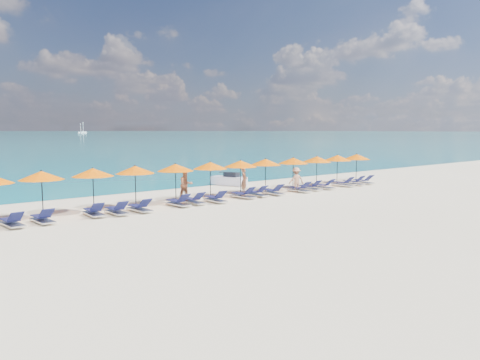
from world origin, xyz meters
TOP-DOWN VIEW (x-y plane):
  - ground at (0.00, 0.00)m, footprint 1400.00×1400.00m
  - sailboat_near at (169.24, 473.05)m, footprint 6.61×2.20m
  - sailboat_far at (169.75, 482.05)m, footprint 5.76×1.92m
  - jetski at (4.08, 9.26)m, footprint 1.76×2.87m
  - beachgoer_a at (2.17, 5.22)m, footprint 0.73×0.68m
  - beachgoer_b at (-2.40, 5.11)m, footprint 0.94×0.61m
  - beachgoer_c at (5.18, 3.43)m, footprint 1.16×0.78m
  - umbrella_1 at (-10.70, 4.57)m, footprint 2.10×2.10m
  - umbrella_2 at (-8.23, 4.59)m, footprint 2.10×2.10m
  - umbrella_3 at (-5.88, 4.64)m, footprint 2.10×2.10m
  - umbrella_4 at (-3.46, 4.51)m, footprint 2.10×2.10m
  - umbrella_5 at (-1.09, 4.46)m, footprint 2.10×2.10m
  - umbrella_6 at (1.22, 4.44)m, footprint 2.10×2.10m
  - umbrella_7 at (3.46, 4.58)m, footprint 2.10×2.10m
  - umbrella_8 at (5.85, 4.38)m, footprint 2.10×2.10m
  - umbrella_9 at (8.27, 4.38)m, footprint 2.10×2.10m
  - umbrella_10 at (10.66, 4.45)m, footprint 2.10×2.10m
  - umbrella_11 at (12.99, 4.44)m, footprint 2.10×2.10m
  - lounger_1 at (-12.38, 3.23)m, footprint 0.75×1.74m
  - lounger_2 at (-11.12, 3.23)m, footprint 0.71×1.73m
  - lounger_3 at (-8.71, 3.39)m, footprint 0.75×1.74m
  - lounger_4 at (-7.68, 3.11)m, footprint 0.63×1.70m
  - lounger_5 at (-6.45, 3.12)m, footprint 0.72×1.74m
  - lounger_6 at (-4.02, 3.36)m, footprint 0.70×1.73m
  - lounger_7 at (-3.00, 3.42)m, footprint 0.70×1.73m
  - lounger_8 at (-1.66, 3.15)m, footprint 0.71×1.73m
  - lounger_9 at (0.58, 3.40)m, footprint 0.79×1.75m
  - lounger_10 at (1.66, 3.45)m, footprint 0.71×1.73m
  - lounger_11 at (3.02, 3.35)m, footprint 0.74×1.74m
  - lounger_12 at (5.27, 3.19)m, footprint 0.70×1.73m
  - lounger_13 at (6.45, 3.32)m, footprint 0.76×1.74m
  - lounger_14 at (7.72, 3.23)m, footprint 0.79×1.75m
  - lounger_15 at (10.00, 3.32)m, footprint 0.66×1.71m
  - lounger_16 at (11.17, 3.27)m, footprint 0.74×1.74m
  - lounger_17 at (12.39, 3.29)m, footprint 0.73×1.74m

SIDE VIEW (x-z plane):
  - ground at x=0.00m, z-range 0.00..0.00m
  - lounger_1 at x=-12.38m, z-range -0.09..0.56m
  - lounger_2 at x=-11.12m, z-range -0.09..0.56m
  - lounger_3 at x=-8.71m, z-range -0.09..0.56m
  - lounger_4 at x=-7.68m, z-range -0.09..0.56m
  - lounger_5 at x=-6.45m, z-range -0.09..0.56m
  - lounger_6 at x=-4.02m, z-range -0.09..0.56m
  - lounger_7 at x=-3.00m, z-range -0.09..0.56m
  - lounger_8 at x=-1.66m, z-range -0.09..0.56m
  - lounger_9 at x=0.58m, z-range -0.09..0.56m
  - lounger_10 at x=1.66m, z-range -0.09..0.56m
  - lounger_11 at x=3.02m, z-range -0.09..0.56m
  - lounger_12 at x=5.27m, z-range -0.09..0.56m
  - lounger_13 at x=6.45m, z-range -0.09..0.56m
  - lounger_14 at x=7.72m, z-range -0.09..0.56m
  - lounger_15 at x=10.00m, z-range -0.09..0.56m
  - lounger_16 at x=11.17m, z-range -0.09..0.56m
  - lounger_17 at x=12.39m, z-range -0.09..0.56m
  - jetski at x=4.08m, z-range -0.08..0.87m
  - beachgoer_c at x=5.18m, z-range 0.00..1.64m
  - beachgoer_a at x=2.17m, z-range 0.00..1.67m
  - beachgoer_b at x=-2.40m, z-range 0.00..1.82m
  - sailboat_far at x=169.75m, z-range -4.19..6.36m
  - sailboat_near at x=169.24m, z-range -4.82..7.31m
  - umbrella_1 at x=-10.70m, z-range 0.88..3.16m
  - umbrella_2 at x=-8.23m, z-range 0.88..3.16m
  - umbrella_3 at x=-5.88m, z-range 0.88..3.16m
  - umbrella_4 at x=-3.46m, z-range 0.88..3.16m
  - umbrella_5 at x=-1.09m, z-range 0.88..3.16m
  - umbrella_6 at x=1.22m, z-range 0.88..3.16m
  - umbrella_7 at x=3.46m, z-range 0.88..3.16m
  - umbrella_8 at x=5.85m, z-range 0.88..3.16m
  - umbrella_9 at x=8.27m, z-range 0.88..3.16m
  - umbrella_10 at x=10.66m, z-range 0.88..3.16m
  - umbrella_11 at x=12.99m, z-range 0.88..3.16m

